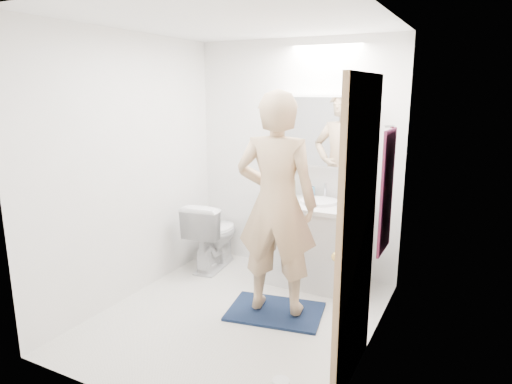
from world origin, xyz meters
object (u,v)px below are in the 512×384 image
Objects in this scene: vanity_cabinet at (316,246)px; soap_bottle_b at (309,189)px; toilet at (213,234)px; person at (276,204)px; toothbrush_cup at (348,198)px; soap_bottle_a at (292,185)px; medicine_cabinet at (322,131)px.

vanity_cabinet is 0.57m from soap_bottle_b.
soap_bottle_b is at bearing -169.75° from toilet.
person reaches higher than soap_bottle_b.
toothbrush_cup is at bearing -2.80° from soap_bottle_b.
toothbrush_cup is (0.59, 0.01, -0.07)m from soap_bottle_a.
soap_bottle_a is (-0.34, 0.15, 0.55)m from vanity_cabinet.
toilet is at bearing -163.29° from soap_bottle_b.
soap_bottle_a is 1.36× the size of soap_bottle_b.
toilet is 4.16× the size of soap_bottle_b.
soap_bottle_b is 1.77× the size of toothbrush_cup.
medicine_cabinet is 0.71m from toothbrush_cup.
medicine_cabinet is at bearing 16.64° from soap_bottle_b.
person is 7.69× the size of soap_bottle_a.
soap_bottle_b is at bearing -96.41° from person.
toilet is at bearing -163.29° from medicine_cabinet.
toilet is 1.16m from soap_bottle_b.
person is 0.94m from soap_bottle_b.
soap_bottle_a is at bearing -85.07° from person.
vanity_cabinet reaches higher than toilet.
vanity_cabinet is 0.66m from soap_bottle_a.
person is (-0.04, -0.97, -0.52)m from medicine_cabinet.
vanity_cabinet is 1.21× the size of toilet.
soap_bottle_b reaches higher than toothbrush_cup.
vanity_cabinet is at bearing 179.31° from toilet.
toilet is at bearing -161.64° from soap_bottle_a.
toothbrush_cup is at bearing 32.06° from vanity_cabinet.
toothbrush_cup is (1.39, 0.28, 0.50)m from toilet.
person is (-0.09, -0.76, 0.59)m from vanity_cabinet.
medicine_cabinet is 0.63m from soap_bottle_a.
person is 0.99m from toothbrush_cup.
soap_bottle_b is (0.98, 0.30, 0.54)m from toilet.
vanity_cabinet is at bearing -49.43° from soap_bottle_b.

